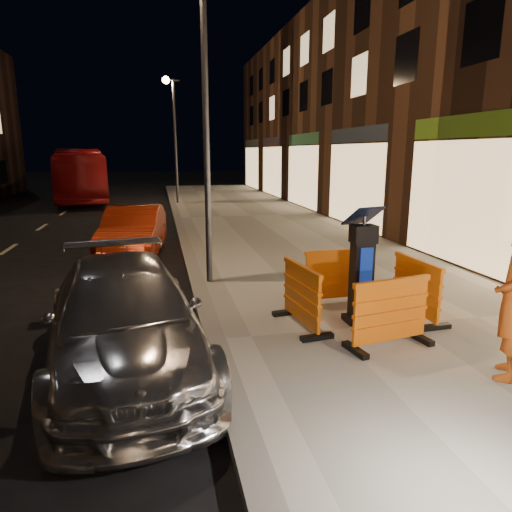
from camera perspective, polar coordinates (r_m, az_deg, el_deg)
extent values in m
plane|color=black|center=(6.65, -5.06, -11.52)|extent=(120.00, 120.00, 0.00)
cube|color=#9A978C|center=(7.55, 18.42, -8.50)|extent=(6.00, 60.00, 0.15)
cube|color=slate|center=(6.62, -5.07, -10.93)|extent=(0.30, 60.00, 0.15)
cube|color=black|center=(7.14, 13.07, -1.55)|extent=(0.59, 0.59, 1.71)
cube|color=orange|center=(6.44, 16.46, -6.87)|extent=(1.29, 0.72, 0.95)
cube|color=orange|center=(8.07, 10.11, -2.51)|extent=(1.24, 0.56, 0.95)
cube|color=orange|center=(6.90, 5.71, -5.03)|extent=(0.66, 1.28, 0.95)
cube|color=orange|center=(7.68, 19.39, -3.86)|extent=(0.58, 1.25, 0.95)
imported|color=#A1A1A6|center=(6.43, -15.75, -12.88)|extent=(2.44, 4.78, 1.33)
imported|color=maroon|center=(12.81, -14.89, 0.12)|extent=(1.79, 4.09, 1.31)
imported|color=maroon|center=(27.96, -20.93, 6.47)|extent=(3.99, 10.54, 2.87)
cylinder|color=#3F3F44|center=(9.08, -6.25, 15.41)|extent=(0.12, 0.12, 6.00)
cylinder|color=#3F3F44|center=(24.04, -10.03, 13.73)|extent=(0.12, 0.12, 6.00)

